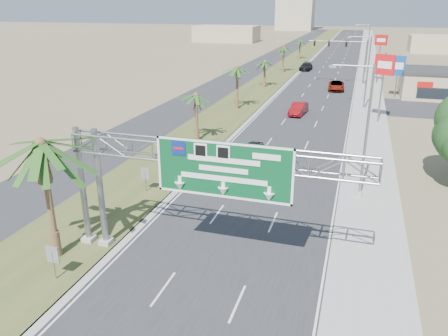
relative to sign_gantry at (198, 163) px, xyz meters
name	(u,v)px	position (x,y,z in m)	size (l,w,h in m)	color
road	(336,61)	(1.06, 100.07, -6.05)	(12.00, 300.00, 0.02)	#28282B
sidewalk_right	(370,62)	(9.56, 100.07, -6.01)	(4.00, 300.00, 0.10)	#9E9B93
median_grass	(297,59)	(-8.94, 100.07, -6.00)	(7.00, 300.00, 0.12)	#434C21
opposing_road	(272,58)	(-15.94, 100.07, -6.05)	(8.00, 300.00, 0.02)	#28282B
sign_gantry	(198,163)	(0.00, 0.00, 0.00)	(16.75, 1.24, 7.50)	gray
palm_near	(41,144)	(-8.14, -1.93, 0.87)	(5.70, 5.70, 8.35)	brown
palm_row_b	(196,96)	(-8.44, 22.07, -1.16)	(3.99, 3.99, 5.95)	brown
palm_row_c	(237,68)	(-8.44, 38.07, -0.39)	(3.99, 3.99, 6.75)	brown
palm_row_d	(265,62)	(-8.44, 56.07, -1.64)	(3.99, 3.99, 5.45)	brown
palm_row_e	(284,48)	(-8.44, 75.07, -0.97)	(3.99, 3.99, 6.15)	brown
palm_row_f	(300,41)	(-8.44, 100.07, -1.35)	(3.99, 3.99, 5.75)	brown
streetlight_near	(363,138)	(8.36, 12.07, -1.36)	(3.27, 0.44, 10.00)	gray
streetlight_mid	(365,77)	(8.36, 42.07, -1.36)	(3.27, 0.44, 10.00)	gray
streetlight_far	(366,51)	(8.36, 78.07, -1.36)	(3.27, 0.44, 10.00)	gray
signal_mast	(354,59)	(6.23, 62.05, -1.21)	(10.28, 0.71, 8.00)	gray
median_signback_a	(53,257)	(-6.74, -3.93, -4.61)	(0.75, 0.08, 2.08)	gray
median_signback_b	(145,175)	(-7.44, 8.07, -4.61)	(0.75, 0.08, 2.08)	gray
building_distant_left	(227,34)	(-43.94, 150.07, -3.06)	(24.00, 14.00, 6.00)	tan
building_distant_right	(445,44)	(31.06, 130.07, -3.56)	(20.00, 12.00, 5.00)	tan
car_left_lane	(252,151)	(-1.46, 18.35, -5.32)	(1.73, 4.31, 1.47)	black
car_mid_lane	(298,109)	(0.26, 37.38, -5.26)	(1.69, 4.86, 1.60)	maroon
car_right_lane	(336,86)	(3.95, 56.84, -5.28)	(2.58, 5.59, 1.55)	gray
car_far	(306,67)	(-4.08, 79.64, -5.24)	(2.30, 5.66, 1.64)	black
pole_sign_red_near	(384,69)	(10.33, 36.00, 0.60)	(2.31, 1.25, 8.51)	gray
pole_sign_blue	(398,67)	(13.19, 53.58, -1.34)	(2.02, 0.58, 6.61)	gray
pole_sign_red_far	(381,44)	(10.61, 66.40, 0.97)	(2.16, 1.06, 8.88)	gray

